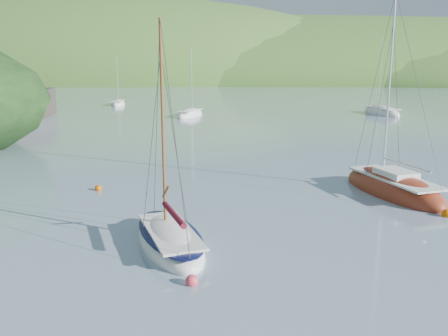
# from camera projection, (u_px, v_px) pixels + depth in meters

# --- Properties ---
(ground) EXTENTS (700.00, 700.00, 0.00)m
(ground) POSITION_uv_depth(u_px,v_px,m) (232.00, 283.00, 17.02)
(ground) COLOR slate
(ground) RESTS_ON ground
(shoreline_hills) EXTENTS (690.00, 135.00, 56.00)m
(shoreline_hills) POSITION_uv_depth(u_px,v_px,m) (228.00, 78.00, 185.61)
(shoreline_hills) COLOR #306928
(shoreline_hills) RESTS_ON ground
(daysailer_white) EXTENTS (4.61, 6.69, 9.68)m
(daysailer_white) POSITION_uv_depth(u_px,v_px,m) (170.00, 241.00, 20.32)
(daysailer_white) COLOR white
(daysailer_white) RESTS_ON ground
(sloop_red) EXTENTS (5.59, 8.53, 11.96)m
(sloop_red) POSITION_uv_depth(u_px,v_px,m) (393.00, 190.00, 28.16)
(sloop_red) COLOR maroon
(sloop_red) RESTS_ON ground
(distant_sloop_a) EXTENTS (3.92, 6.99, 9.44)m
(distant_sloop_a) POSITION_uv_depth(u_px,v_px,m) (190.00, 115.00, 65.28)
(distant_sloop_a) COLOR white
(distant_sloop_a) RESTS_ON ground
(distant_sloop_b) EXTENTS (4.92, 8.18, 11.01)m
(distant_sloop_b) POSITION_uv_depth(u_px,v_px,m) (381.00, 113.00, 67.55)
(distant_sloop_b) COLOR white
(distant_sloop_b) RESTS_ON ground
(distant_sloop_c) EXTENTS (2.84, 6.07, 8.35)m
(distant_sloop_c) POSITION_uv_depth(u_px,v_px,m) (118.00, 104.00, 80.57)
(distant_sloop_c) COLOR white
(distant_sloop_c) RESTS_ON ground
(mooring_buoys) EXTENTS (18.78, 12.26, 0.48)m
(mooring_buoys) POSITION_uv_depth(u_px,v_px,m) (278.00, 223.00, 22.74)
(mooring_buoys) COLOR #D63A48
(mooring_buoys) RESTS_ON ground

